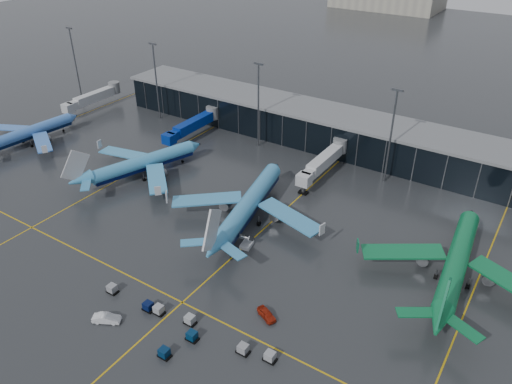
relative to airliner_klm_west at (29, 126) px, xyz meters
The scene contains 13 objects.
ground 75.83m from the airliner_klm_west, 10.47° to the right, with size 600.00×600.00×0.00m, color #282B2D.
terminal_pier 88.64m from the airliner_klm_west, 32.98° to the left, with size 142.00×17.00×10.70m.
jet_bridges 49.05m from the airliner_klm_west, 36.62° to the left, with size 94.00×27.50×7.20m.
flood_masts 87.62m from the airliner_klm_west, 24.56° to the left, with size 203.00×0.50×25.50m.
taxi_lines 84.61m from the airliner_klm_west, ahead, with size 220.00×120.00×0.02m.
airliner_klm_west is the anchor object (origin of this frame).
airliner_arkefly 43.79m from the airliner_klm_west, ahead, with size 35.19×40.08×12.32m, color #43A1DC, non-canonical shape.
airliner_klm_near 79.20m from the airliner_klm_west, ahead, with size 39.00×44.42×13.65m, color #3F98D0, non-canonical shape.
airliner_aer_lingus 125.16m from the airliner_klm_west, ahead, with size 38.63×43.99×13.52m, color #0D703D, non-canonical shape.
baggage_carts 95.25m from the airliner_klm_west, 20.87° to the right, with size 36.10×10.35×1.70m.
mobile_airstair 85.20m from the airliner_klm_west, ahead, with size 2.76×3.56×3.45m.
service_van_red 102.44m from the airliner_klm_west, 13.20° to the right, with size 1.80×4.47×1.52m, color #9F1F0C.
service_van_white 86.20m from the airliner_klm_west, 27.58° to the right, with size 1.75×5.01×1.65m, color silver.
Camera 1 is at (59.55, -65.78, 65.55)m, focal length 35.00 mm.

